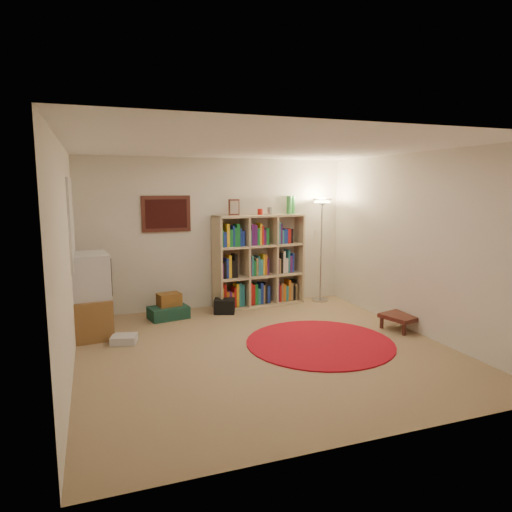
{
  "coord_description": "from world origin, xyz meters",
  "views": [
    {
      "loc": [
        -1.96,
        -5.16,
        2.04
      ],
      "look_at": [
        0.1,
        0.6,
        1.1
      ],
      "focal_mm": 32.0,
      "sensor_mm": 36.0,
      "label": 1
    }
  ],
  "objects_px": {
    "floor_fan": "(292,290)",
    "tv_stand": "(89,297)",
    "floor_lamp": "(322,216)",
    "side_table": "(402,317)",
    "bookshelf": "(257,262)",
    "suitcase": "(168,312)"
  },
  "relations": [
    {
      "from": "floor_fan",
      "to": "tv_stand",
      "type": "distance_m",
      "value": 3.54
    },
    {
      "from": "floor_lamp",
      "to": "side_table",
      "type": "distance_m",
      "value": 2.32
    },
    {
      "from": "floor_lamp",
      "to": "side_table",
      "type": "bearing_deg",
      "value": -80.19
    },
    {
      "from": "bookshelf",
      "to": "suitcase",
      "type": "xyz_separation_m",
      "value": [
        -1.59,
        -0.31,
        -0.66
      ]
    },
    {
      "from": "side_table",
      "to": "bookshelf",
      "type": "bearing_deg",
      "value": 126.5
    },
    {
      "from": "tv_stand",
      "to": "side_table",
      "type": "relative_size",
      "value": 1.93
    },
    {
      "from": "floor_fan",
      "to": "tv_stand",
      "type": "bearing_deg",
      "value": 177.82
    },
    {
      "from": "bookshelf",
      "to": "floor_fan",
      "type": "relative_size",
      "value": 4.79
    },
    {
      "from": "floor_lamp",
      "to": "suitcase",
      "type": "bearing_deg",
      "value": -175.95
    },
    {
      "from": "bookshelf",
      "to": "side_table",
      "type": "distance_m",
      "value": 2.55
    },
    {
      "from": "floor_fan",
      "to": "suitcase",
      "type": "xyz_separation_m",
      "value": [
        -2.27,
        -0.38,
        -0.1
      ]
    },
    {
      "from": "floor_fan",
      "to": "tv_stand",
      "type": "relative_size",
      "value": 0.34
    },
    {
      "from": "floor_lamp",
      "to": "bookshelf",
      "type": "bearing_deg",
      "value": 174.04
    },
    {
      "from": "floor_fan",
      "to": "side_table",
      "type": "relative_size",
      "value": 0.66
    },
    {
      "from": "tv_stand",
      "to": "suitcase",
      "type": "xyz_separation_m",
      "value": [
        1.14,
        0.46,
        -0.46
      ]
    },
    {
      "from": "floor_lamp",
      "to": "floor_fan",
      "type": "relative_size",
      "value": 4.67
    },
    {
      "from": "bookshelf",
      "to": "floor_lamp",
      "type": "xyz_separation_m",
      "value": [
        1.15,
        -0.12,
        0.76
      ]
    },
    {
      "from": "bookshelf",
      "to": "floor_lamp",
      "type": "relative_size",
      "value": 1.03
    },
    {
      "from": "tv_stand",
      "to": "suitcase",
      "type": "bearing_deg",
      "value": 16.19
    },
    {
      "from": "suitcase",
      "to": "side_table",
      "type": "bearing_deg",
      "value": -40.12
    },
    {
      "from": "tv_stand",
      "to": "bookshelf",
      "type": "bearing_deg",
      "value": 10.1
    },
    {
      "from": "bookshelf",
      "to": "floor_fan",
      "type": "xyz_separation_m",
      "value": [
        0.69,
        0.07,
        -0.56
      ]
    }
  ]
}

